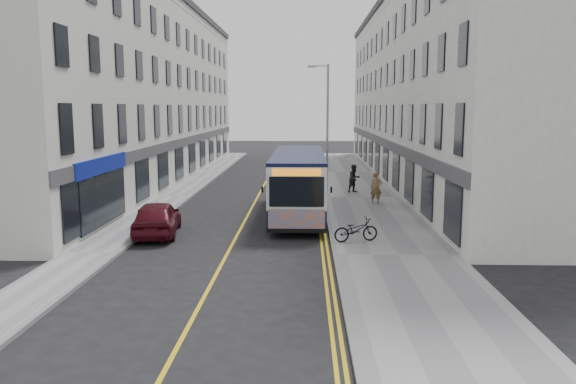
# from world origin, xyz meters

# --- Properties ---
(ground) EXTENTS (140.00, 140.00, 0.00)m
(ground) POSITION_xyz_m (0.00, 0.00, 0.00)
(ground) COLOR black
(ground) RESTS_ON ground
(pavement_east) EXTENTS (4.50, 64.00, 0.12)m
(pavement_east) POSITION_xyz_m (6.25, 12.00, 0.06)
(pavement_east) COLOR gray
(pavement_east) RESTS_ON ground
(pavement_west) EXTENTS (2.00, 64.00, 0.12)m
(pavement_west) POSITION_xyz_m (-5.00, 12.00, 0.06)
(pavement_west) COLOR gray
(pavement_west) RESTS_ON ground
(kerb_east) EXTENTS (0.18, 64.00, 0.13)m
(kerb_east) POSITION_xyz_m (4.00, 12.00, 0.07)
(kerb_east) COLOR slate
(kerb_east) RESTS_ON ground
(kerb_west) EXTENTS (0.18, 64.00, 0.13)m
(kerb_west) POSITION_xyz_m (-4.00, 12.00, 0.07)
(kerb_west) COLOR slate
(kerb_west) RESTS_ON ground
(road_centre_line) EXTENTS (0.12, 64.00, 0.01)m
(road_centre_line) POSITION_xyz_m (0.00, 12.00, 0.00)
(road_centre_line) COLOR gold
(road_centre_line) RESTS_ON ground
(road_dbl_yellow_inner) EXTENTS (0.10, 64.00, 0.01)m
(road_dbl_yellow_inner) POSITION_xyz_m (3.55, 12.00, 0.00)
(road_dbl_yellow_inner) COLOR gold
(road_dbl_yellow_inner) RESTS_ON ground
(road_dbl_yellow_outer) EXTENTS (0.10, 64.00, 0.01)m
(road_dbl_yellow_outer) POSITION_xyz_m (3.75, 12.00, 0.00)
(road_dbl_yellow_outer) COLOR gold
(road_dbl_yellow_outer) RESTS_ON ground
(terrace_east) EXTENTS (6.00, 46.00, 13.00)m
(terrace_east) POSITION_xyz_m (11.50, 21.00, 6.50)
(terrace_east) COLOR white
(terrace_east) RESTS_ON ground
(terrace_west) EXTENTS (6.00, 46.00, 13.00)m
(terrace_west) POSITION_xyz_m (-9.00, 21.00, 6.50)
(terrace_west) COLOR silver
(terrace_west) RESTS_ON ground
(streetlamp) EXTENTS (1.32, 0.18, 8.00)m
(streetlamp) POSITION_xyz_m (4.17, 14.00, 4.38)
(streetlamp) COLOR #94979C
(streetlamp) RESTS_ON ground
(city_bus) EXTENTS (2.54, 10.88, 3.16)m
(city_bus) POSITION_xyz_m (2.54, 6.79, 1.73)
(city_bus) COLOR black
(city_bus) RESTS_ON ground
(bicycle) EXTENTS (1.90, 1.09, 0.95)m
(bicycle) POSITION_xyz_m (4.91, 0.77, 0.59)
(bicycle) COLOR black
(bicycle) RESTS_ON pavement_east
(pedestrian_near) EXTENTS (0.67, 0.47, 1.75)m
(pedestrian_near) POSITION_xyz_m (6.79, 9.65, 0.99)
(pedestrian_near) COLOR olive
(pedestrian_near) RESTS_ON pavement_east
(pedestrian_far) EXTENTS (1.07, 1.02, 1.74)m
(pedestrian_far) POSITION_xyz_m (5.96, 13.88, 0.99)
(pedestrian_far) COLOR black
(pedestrian_far) RESTS_ON pavement_east
(car_white) EXTENTS (1.91, 4.71, 1.52)m
(car_white) POSITION_xyz_m (3.20, 19.26, 0.76)
(car_white) COLOR white
(car_white) RESTS_ON ground
(car_maroon) EXTENTS (2.31, 4.57, 1.49)m
(car_maroon) POSITION_xyz_m (-3.40, 2.18, 0.75)
(car_maroon) COLOR #480C15
(car_maroon) RESTS_ON ground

